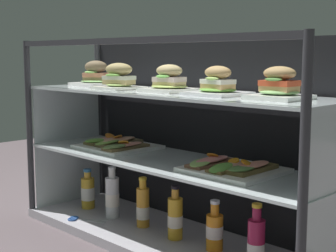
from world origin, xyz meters
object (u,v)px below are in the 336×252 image
Objects in this scene: plated_roll_sandwich_near_right_corner at (218,85)px; juice_bottle_back_center at (256,244)px; plated_roll_sandwich_mid_right at (279,87)px; juice_bottle_front_middle at (112,197)px; plated_roll_sandwich_right_of_center at (96,77)px; plated_roll_sandwich_far_left at (119,79)px; open_sandwich_tray_far_left at (232,167)px; juice_bottle_front_left_end at (215,230)px; open_sandwich_tray_near_right_corner at (116,145)px; juice_bottle_tucked_behind at (88,192)px; juice_bottle_near_post at (143,207)px; kitchen_scissors at (78,219)px; juice_bottle_back_left at (175,217)px; plated_roll_sandwich_mid_left at (169,82)px.

plated_roll_sandwich_near_right_corner is 0.84× the size of juice_bottle_back_center.
plated_roll_sandwich_mid_right is 1.07m from juice_bottle_front_middle.
plated_roll_sandwich_right_of_center is 0.30m from plated_roll_sandwich_far_left.
open_sandwich_tray_far_left is 0.29m from juice_bottle_back_center.
plated_roll_sandwich_right_of_center is 0.98× the size of plated_roll_sandwich_near_right_corner.
juice_bottle_front_middle reaches higher than juice_bottle_front_left_end.
open_sandwich_tray_near_right_corner is 1.67× the size of juice_bottle_tucked_behind.
juice_bottle_near_post is at bearing 25.36° from plated_roll_sandwich_far_left.
plated_roll_sandwich_right_of_center is at bearing 117.50° from kitchen_scissors.
kitchen_scissors is (-0.29, -0.16, -0.09)m from juice_bottle_near_post.
plated_roll_sandwich_far_left is 0.54× the size of open_sandwich_tray_near_right_corner.
open_sandwich_tray_near_right_corner is 0.33m from juice_bottle_near_post.
plated_roll_sandwich_near_right_corner is 1.03m from juice_bottle_tucked_behind.
plated_roll_sandwich_right_of_center is 1.00× the size of juice_bottle_tucked_behind.
juice_bottle_front_left_end is (0.20, 0.02, -0.01)m from juice_bottle_back_left.
juice_bottle_near_post is at bearing -179.90° from plated_roll_sandwich_mid_right.
plated_roll_sandwich_near_right_corner is 0.27m from plated_roll_sandwich_mid_right.
plated_roll_sandwich_far_left is at bearing -17.41° from plated_roll_sandwich_right_of_center.
plated_roll_sandwich_mid_right is 0.55× the size of open_sandwich_tray_near_right_corner.
plated_roll_sandwich_far_left is 0.79× the size of juice_bottle_back_left.
open_sandwich_tray_far_left is at bearing 0.44° from plated_roll_sandwich_mid_left.
plated_roll_sandwich_far_left is 0.89× the size of juice_bottle_front_left_end.
juice_bottle_front_left_end is at bearing 6.73° from plated_roll_sandwich_far_left.
plated_roll_sandwich_mid_left is at bearing 178.37° from juice_bottle_back_center.
juice_bottle_near_post is (0.20, 0.01, -0.01)m from juice_bottle_front_middle.
plated_roll_sandwich_right_of_center is 0.60× the size of open_sandwich_tray_far_left.
plated_roll_sandwich_mid_left reaches higher than juice_bottle_back_center.
plated_roll_sandwich_mid_left reaches higher than plated_roll_sandwich_near_right_corner.
juice_bottle_front_middle is 0.84m from juice_bottle_back_center.
juice_bottle_front_middle is (-0.10, 0.03, -0.57)m from plated_roll_sandwich_far_left.
juice_bottle_tucked_behind is at bearing -175.59° from open_sandwich_tray_near_right_corner.
plated_roll_sandwich_far_left reaches higher than juice_bottle_near_post.
juice_bottle_back_left is 1.22× the size of kitchen_scissors.
open_sandwich_tray_near_right_corner reaches higher than juice_bottle_near_post.
open_sandwich_tray_near_right_corner is 0.35m from juice_bottle_tucked_behind.
open_sandwich_tray_near_right_corner reaches higher than juice_bottle_back_center.
open_sandwich_tray_far_left reaches higher than juice_bottle_front_left_end.
open_sandwich_tray_near_right_corner is 1.78× the size of kitchen_scissors.
plated_roll_sandwich_far_left is 0.69m from open_sandwich_tray_far_left.
kitchen_scissors is (-0.72, -0.16, -0.66)m from plated_roll_sandwich_near_right_corner.
plated_roll_sandwich_mid_left is 0.96× the size of juice_bottle_tucked_behind.
juice_bottle_front_middle is at bearing -179.93° from juice_bottle_back_center.
plated_roll_sandwich_mid_left reaches higher than juice_bottle_front_middle.
open_sandwich_tray_far_left is at bearing 173.13° from juice_bottle_back_center.
plated_roll_sandwich_mid_left is 0.95× the size of juice_bottle_front_left_end.
plated_roll_sandwich_far_left is at bearing -172.64° from juice_bottle_back_left.
plated_roll_sandwich_far_left reaches higher than plated_roll_sandwich_near_right_corner.
plated_roll_sandwich_mid_right is at bearing 0.10° from juice_bottle_near_post.
plated_roll_sandwich_right_of_center is 0.56m from plated_roll_sandwich_mid_left.
juice_bottle_tucked_behind is 0.83× the size of juice_bottle_back_center.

